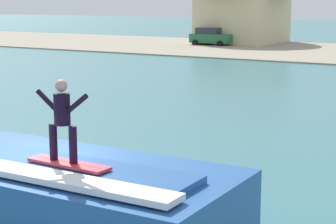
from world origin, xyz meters
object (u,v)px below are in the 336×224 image
object	(u,v)px
surfboard	(69,164)
house_with_chimney	(243,7)
car_near_shore	(211,37)
surfer	(62,116)
wave_crest	(68,195)

from	to	relation	value
surfboard	house_with_chimney	xyz separation A→B (m)	(-18.57, 51.49, 2.31)
surfboard	car_near_shore	world-z (taller)	car_near_shore
surfboard	car_near_shore	bearing A→B (deg)	113.15
surfboard	surfer	world-z (taller)	surfer
wave_crest	surfer	xyz separation A→B (m)	(0.29, -0.43, 1.77)
house_with_chimney	surfer	bearing A→B (deg)	-70.29
wave_crest	surfboard	world-z (taller)	surfboard
car_near_shore	house_with_chimney	distance (m)	5.86
surfboard	house_with_chimney	distance (m)	54.78
car_near_shore	surfer	bearing A→B (deg)	-66.98
surfer	car_near_shore	size ratio (longest dim) A/B	0.38
surfer	car_near_shore	distance (m)	50.62
surfboard	house_with_chimney	bearing A→B (deg)	109.83
car_near_shore	wave_crest	bearing A→B (deg)	-67.10
wave_crest	house_with_chimney	distance (m)	54.28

